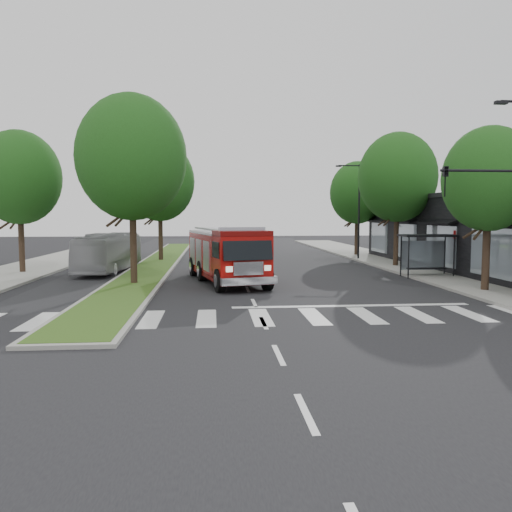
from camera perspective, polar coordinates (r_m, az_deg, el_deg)
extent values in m
plane|color=black|center=(21.53, -0.22, -5.42)|extent=(140.00, 140.00, 0.00)
cube|color=gray|center=(34.43, 19.54, -1.76)|extent=(5.00, 80.00, 0.15)
cube|color=gray|center=(33.84, -27.07, -2.11)|extent=(5.00, 80.00, 0.15)
cube|color=gray|center=(39.53, -11.10, -0.78)|extent=(3.00, 50.00, 0.14)
cube|color=#2B4B15|center=(39.52, -11.10, -0.68)|extent=(2.60, 49.50, 0.02)
cube|color=black|center=(36.35, 26.12, 2.19)|extent=(8.00, 30.00, 5.00)
cylinder|color=black|center=(30.87, 17.04, -0.22)|extent=(0.08, 0.08, 2.50)
cylinder|color=black|center=(32.03, 21.69, -0.17)|extent=(0.08, 0.08, 2.50)
cylinder|color=black|center=(31.99, 16.23, -0.03)|extent=(0.08, 0.08, 2.50)
cylinder|color=black|center=(33.10, 20.76, 0.00)|extent=(0.08, 0.08, 2.50)
cube|color=black|center=(31.89, 19.02, 2.22)|extent=(3.20, 1.60, 0.12)
cube|color=#8C99A5|center=(32.60, 18.47, 0.09)|extent=(2.80, 0.04, 1.80)
cube|color=black|center=(32.03, 18.93, -1.35)|extent=(2.40, 0.40, 0.08)
cylinder|color=black|center=(26.72, 24.80, 0.16)|extent=(0.36, 0.36, 3.74)
ellipsoid|color=#18340E|center=(26.70, 25.07, 8.00)|extent=(4.40, 4.40, 5.06)
cylinder|color=black|center=(37.57, 15.72, 2.10)|extent=(0.36, 0.36, 4.40)
ellipsoid|color=#18340E|center=(37.64, 15.86, 8.66)|extent=(5.60, 5.60, 6.44)
cylinder|color=black|center=(47.06, 11.42, 2.40)|extent=(0.36, 0.36, 3.96)
ellipsoid|color=#18340E|center=(47.07, 11.50, 7.12)|extent=(5.00, 5.00, 5.75)
cylinder|color=black|center=(27.49, -13.84, 1.49)|extent=(0.36, 0.36, 4.62)
ellipsoid|color=#18340E|center=(27.62, -14.03, 10.88)|extent=(5.80, 5.80, 6.67)
cylinder|color=black|center=(41.37, -10.85, 2.42)|extent=(0.36, 0.36, 4.40)
ellipsoid|color=#18340E|center=(41.43, -10.94, 8.37)|extent=(5.60, 5.60, 6.44)
cylinder|color=black|center=(35.36, -25.22, 1.50)|extent=(0.36, 0.36, 4.18)
ellipsoid|color=#18340E|center=(35.40, -25.46, 8.12)|extent=(5.20, 5.20, 5.98)
cube|color=black|center=(20.89, 26.20, 15.46)|extent=(0.45, 0.20, 0.12)
cylinder|color=black|center=(20.45, 25.47, 8.79)|extent=(4.00, 0.10, 0.10)
imported|color=black|center=(19.58, 20.83, 7.96)|extent=(0.18, 0.22, 1.10)
cylinder|color=black|center=(42.91, 11.68, 4.89)|extent=(0.16, 0.16, 8.00)
cylinder|color=black|center=(42.86, 10.60, 10.13)|extent=(1.80, 0.10, 0.10)
cube|color=black|center=(42.62, 9.42, 10.11)|extent=(0.45, 0.20, 0.12)
cube|color=#5C0605|center=(28.24, -3.45, -1.92)|extent=(4.55, 9.32, 0.27)
cube|color=#8D0A07|center=(28.96, -3.87, 0.47)|extent=(4.09, 7.24, 2.13)
cube|color=#8D0A07|center=(24.95, -1.61, -0.20)|extent=(3.02, 2.45, 2.24)
cube|color=#B2B2B7|center=(28.90, -3.88, 2.68)|extent=(4.09, 7.24, 0.13)
cylinder|color=#B2B2B7|center=(28.68, -5.75, 3.08)|extent=(1.50, 6.27, 0.11)
cylinder|color=#B2B2B7|center=(29.14, -2.04, 3.13)|extent=(1.50, 6.27, 0.11)
cube|color=silver|center=(23.89, -0.80, -2.86)|extent=(2.79, 0.97, 0.37)
cube|color=#8C99A5|center=(24.87, -1.62, 3.11)|extent=(2.37, 0.88, 0.19)
cylinder|color=black|center=(24.45, -4.17, -2.83)|extent=(0.62, 1.23, 1.17)
cylinder|color=black|center=(25.12, 1.29, -2.61)|extent=(0.62, 1.23, 1.17)
cylinder|color=black|center=(28.80, -6.23, -1.70)|extent=(0.62, 1.23, 1.17)
cylinder|color=black|center=(29.37, -1.53, -1.55)|extent=(0.62, 1.23, 1.17)
cylinder|color=black|center=(31.30, -7.15, -1.20)|extent=(0.62, 1.23, 1.17)
cylinder|color=black|center=(31.83, -2.80, -1.07)|extent=(0.62, 1.23, 1.17)
imported|color=#A9AAAE|center=(34.96, -16.40, 0.42)|extent=(2.90, 9.41, 2.58)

